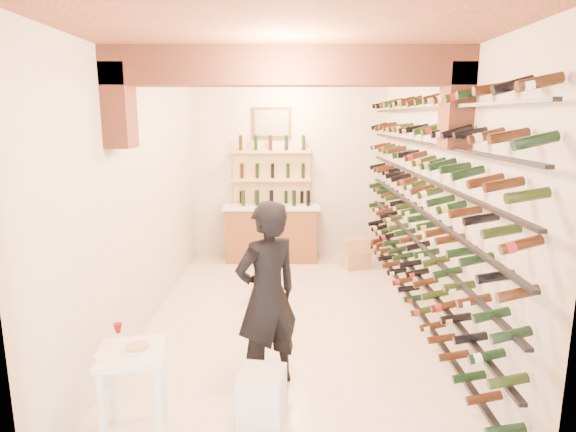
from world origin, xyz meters
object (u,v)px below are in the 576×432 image
object	(u,v)px
wine_rack	(414,201)
crate_lower	(355,260)
white_stool	(262,396)
chrome_barstool	(266,273)
tasting_table	(132,366)
person	(267,295)
back_counter	(272,231)

from	to	relation	value
wine_rack	crate_lower	world-z (taller)	wine_rack
white_stool	chrome_barstool	size ratio (longest dim) A/B	0.58
white_stool	crate_lower	size ratio (longest dim) A/B	1.02
wine_rack	tasting_table	bearing A→B (deg)	-140.76
white_stool	crate_lower	bearing A→B (deg)	72.21
white_stool	person	bearing A→B (deg)	87.80
back_counter	chrome_barstool	distance (m)	2.13
back_counter	person	xyz separation A→B (m)	(0.11, -4.14, 0.37)
chrome_barstool	crate_lower	bearing A→B (deg)	48.97
back_counter	wine_rack	bearing A→B (deg)	-55.34
back_counter	chrome_barstool	xyz separation A→B (m)	(-0.00, -2.13, -0.08)
white_stool	crate_lower	xyz separation A→B (m)	(1.37, 4.27, -0.09)
crate_lower	tasting_table	bearing A→B (deg)	-118.21
back_counter	person	distance (m)	4.16
tasting_table	person	bearing A→B (deg)	24.96
crate_lower	wine_rack	bearing A→B (deg)	-80.38
wine_rack	crate_lower	size ratio (longest dim) A/B	12.66
back_counter	white_stool	world-z (taller)	back_counter
back_counter	crate_lower	distance (m)	1.58
tasting_table	chrome_barstool	distance (m)	2.93
chrome_barstool	back_counter	bearing A→B (deg)	89.92
white_stool	chrome_barstool	world-z (taller)	chrome_barstool
wine_rack	person	bearing A→B (deg)	-139.13
back_counter	crate_lower	xyz separation A→B (m)	(1.46, -0.45, -0.40)
tasting_table	white_stool	distance (m)	1.10
back_counter	white_stool	distance (m)	4.73
wine_rack	back_counter	world-z (taller)	wine_rack
tasting_table	wine_rack	bearing A→B (deg)	27.83
wine_rack	crate_lower	bearing A→B (deg)	99.62
wine_rack	person	world-z (taller)	wine_rack
tasting_table	crate_lower	bearing A→B (deg)	50.38
wine_rack	tasting_table	distance (m)	3.69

